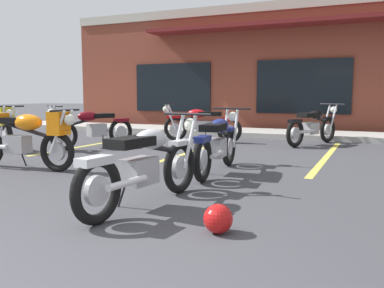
# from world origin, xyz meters

# --- Properties ---
(ground_plane) EXTENTS (80.00, 80.00, 0.00)m
(ground_plane) POSITION_xyz_m (0.00, 3.54, 0.00)
(ground_plane) COLOR #3D3D42
(sidewalk_kerb) EXTENTS (22.00, 1.80, 0.14)m
(sidewalk_kerb) POSITION_xyz_m (0.00, 10.88, 0.07)
(sidewalk_kerb) COLOR #A8A59E
(sidewalk_kerb) RESTS_ON ground_plane
(brick_storefront_building) EXTENTS (17.19, 6.36, 4.15)m
(brick_storefront_building) POSITION_xyz_m (0.00, 15.06, 2.08)
(brick_storefront_building) COLOR brown
(brick_storefront_building) RESTS_ON ground_plane
(painted_stall_lines) EXTENTS (8.16, 4.80, 0.01)m
(painted_stall_lines) POSITION_xyz_m (0.00, 7.28, 0.00)
(painted_stall_lines) COLOR #DBCC4C
(painted_stall_lines) RESTS_ON ground_plane
(motorcycle_foreground_classic) EXTENTS (0.69, 2.11, 0.98)m
(motorcycle_foreground_classic) POSITION_xyz_m (-0.04, 2.67, 0.46)
(motorcycle_foreground_classic) COLOR black
(motorcycle_foreground_classic) RESTS_ON ground_plane
(motorcycle_red_sportbike) EXTENTS (1.10, 2.00, 0.98)m
(motorcycle_red_sportbike) POSITION_xyz_m (-3.64, 6.47, 0.46)
(motorcycle_red_sportbike) COLOR black
(motorcycle_red_sportbike) RESTS_ON ground_plane
(motorcycle_blue_standard) EXTENTS (1.12, 1.99, 0.98)m
(motorcycle_blue_standard) POSITION_xyz_m (0.80, 9.12, 0.46)
(motorcycle_blue_standard) COLOR black
(motorcycle_blue_standard) RESTS_ON ground_plane
(motorcycle_green_cafe_racer) EXTENTS (2.11, 0.66, 0.98)m
(motorcycle_green_cafe_racer) POSITION_xyz_m (-1.88, 8.57, 0.46)
(motorcycle_green_cafe_racer) COLOR black
(motorcycle_green_cafe_racer) RESTS_ON ground_plane
(motorcycle_orange_scrambler) EXTENTS (0.66, 2.11, 0.98)m
(motorcycle_orange_scrambler) POSITION_xyz_m (-0.01, 4.79, 0.46)
(motorcycle_orange_scrambler) COLOR black
(motorcycle_orange_scrambler) RESTS_ON ground_plane
(motorcycle_cream_vintage) EXTENTS (2.11, 0.66, 0.98)m
(motorcycle_cream_vintage) POSITION_xyz_m (-2.92, 3.83, 0.53)
(motorcycle_cream_vintage) COLOR black
(motorcycle_cream_vintage) RESTS_ON ground_plane
(helmet_on_pavement) EXTENTS (0.26, 0.26, 0.26)m
(helmet_on_pavement) POSITION_xyz_m (0.99, 2.16, 0.13)
(helmet_on_pavement) COLOR #B71414
(helmet_on_pavement) RESTS_ON ground_plane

